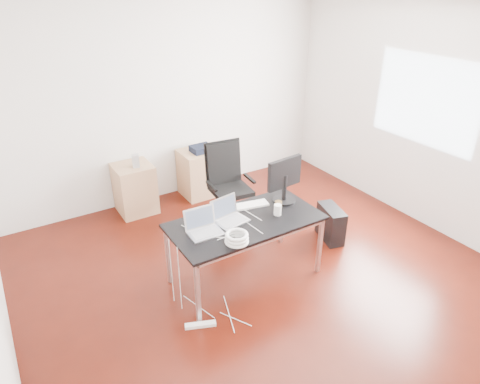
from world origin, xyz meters
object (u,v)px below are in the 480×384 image
filing_cabinet_left (135,189)px  pc_tower (331,224)px  office_chair (228,181)px  filing_cabinet_right (198,173)px  desk (245,225)px

filing_cabinet_left → pc_tower: 2.70m
office_chair → filing_cabinet_right: 0.95m
filing_cabinet_right → desk: bearing=-102.8°
filing_cabinet_right → pc_tower: (0.86, -1.98, -0.13)m
office_chair → desk: bearing=-105.7°
pc_tower → desk: bearing=-160.3°
desk → pc_tower: (1.33, 0.09, -0.46)m
desk → office_chair: office_chair is taller
pc_tower → filing_cabinet_left: bearing=148.9°
desk → filing_cabinet_right: desk is taller
desk → pc_tower: desk is taller
office_chair → filing_cabinet_left: size_ratio=1.54×
filing_cabinet_right → office_chair: bearing=-90.9°
desk → office_chair: bearing=68.4°
desk → office_chair: 1.23m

